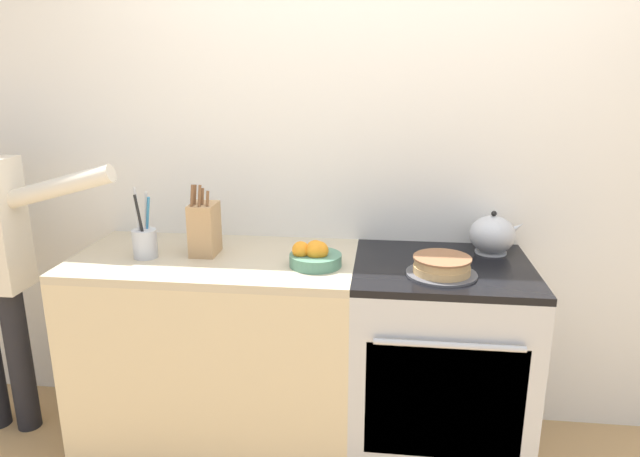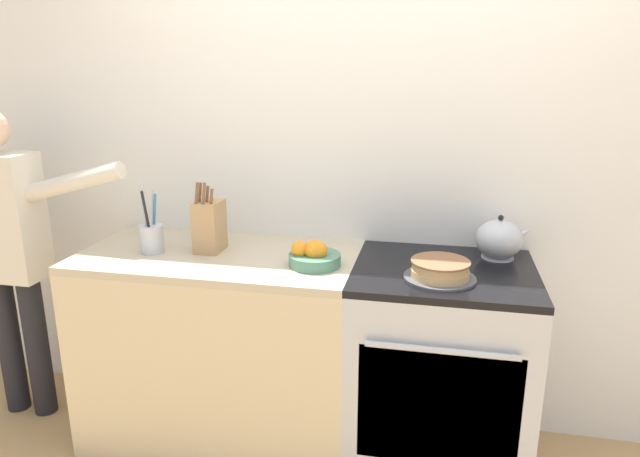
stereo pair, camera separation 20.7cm
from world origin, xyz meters
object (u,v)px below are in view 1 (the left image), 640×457
at_px(stove_range, 437,364).
at_px(knife_block, 204,228).
at_px(utensil_crock, 145,241).
at_px(fruit_bowl, 314,256).
at_px(tea_kettle, 493,235).
at_px(layer_cake, 442,267).

height_order(stove_range, knife_block, knife_block).
height_order(utensil_crock, fruit_bowl, utensil_crock).
distance_m(tea_kettle, knife_block, 1.27).
bearing_deg(tea_kettle, fruit_bowl, -160.79).
height_order(knife_block, utensil_crock, knife_block).
height_order(tea_kettle, utensil_crock, utensil_crock).
bearing_deg(layer_cake, stove_range, 80.95).
bearing_deg(knife_block, fruit_bowl, -11.73).
bearing_deg(tea_kettle, stove_range, -139.78).
height_order(knife_block, fruit_bowl, knife_block).
relative_size(stove_range, tea_kettle, 3.81).
bearing_deg(fruit_bowl, layer_cake, -5.24).
bearing_deg(fruit_bowl, stove_range, 7.87).
relative_size(knife_block, fruit_bowl, 1.46).
distance_m(tea_kettle, utensil_crock, 1.52).
relative_size(layer_cake, tea_kettle, 1.16).
bearing_deg(utensil_crock, tea_kettle, 8.96).
xyz_separation_m(stove_range, tea_kettle, (0.23, 0.19, 0.54)).
distance_m(stove_range, tea_kettle, 0.62).
bearing_deg(fruit_bowl, knife_block, 168.27).
xyz_separation_m(tea_kettle, fruit_bowl, (-0.76, -0.26, -0.04)).
bearing_deg(utensil_crock, knife_block, 17.15).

